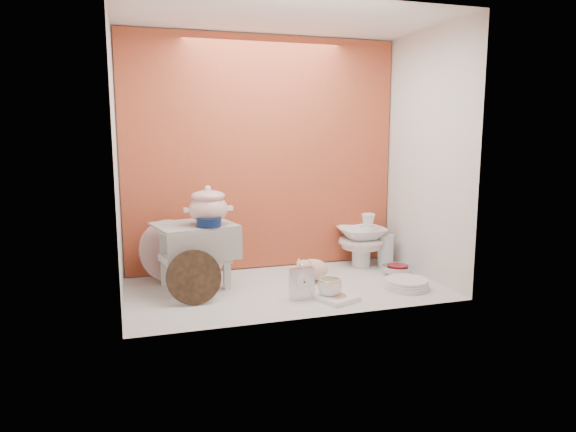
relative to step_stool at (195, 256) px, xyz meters
name	(u,v)px	position (x,y,z in m)	size (l,w,h in m)	color
ground	(286,288)	(0.50, -0.18, -0.19)	(1.80, 1.80, 0.00)	silver
niche_shell	(277,126)	(0.50, 0.00, 0.74)	(1.86, 1.03, 1.53)	#C14230
step_stool	(195,256)	(0.00, 0.00, 0.00)	(0.43, 0.37, 0.37)	silver
soup_tureen	(208,205)	(0.08, -0.05, 0.30)	(0.27, 0.27, 0.23)	white
cobalt_bowl	(209,222)	(0.07, -0.11, 0.21)	(0.14, 0.14, 0.05)	#091A45
floral_platter	(170,251)	(-0.13, 0.18, 0.00)	(0.38, 0.13, 0.37)	white
blue_white_vase	(204,257)	(0.08, 0.19, -0.06)	(0.24, 0.24, 0.25)	white
lacquer_tray	(194,277)	(-0.04, -0.29, -0.05)	(0.29, 0.09, 0.28)	black
mantel_clock	(302,282)	(0.52, -0.40, -0.09)	(0.13, 0.05, 0.19)	silver
plush_pig	(312,270)	(0.69, -0.10, -0.11)	(0.25, 0.17, 0.15)	beige
teacup_saucer	(330,298)	(0.67, -0.44, -0.18)	(0.16, 0.16, 0.01)	white
gold_rim_teacup	(330,288)	(0.67, -0.44, -0.12)	(0.13, 0.13, 0.10)	white
lattice_dish	(337,298)	(0.69, -0.48, -0.17)	(0.19, 0.19, 0.03)	white
dinner_plate_stack	(406,284)	(1.16, -0.40, -0.16)	(0.25, 0.25, 0.06)	white
crystal_bowl	(398,270)	(1.25, -0.13, -0.16)	(0.19, 0.19, 0.06)	silver
clear_glass_vase	(385,251)	(1.28, 0.09, -0.08)	(0.11, 0.11, 0.21)	silver
porcelain_tower	(362,240)	(1.13, 0.15, -0.01)	(0.31, 0.31, 0.36)	white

